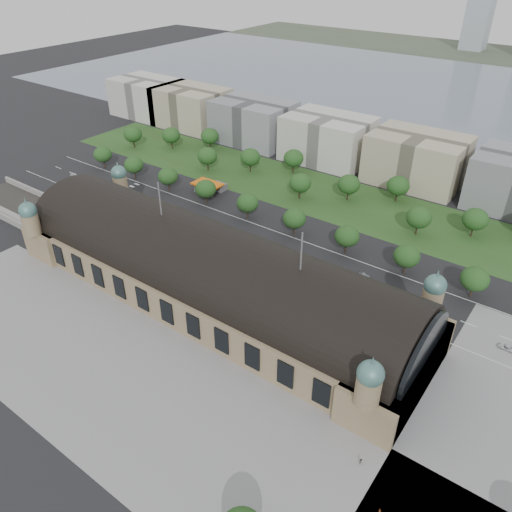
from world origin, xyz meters
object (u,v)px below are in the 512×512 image
Objects in this scene: parked_car_0 at (119,214)px; pedestrian_1 at (380,511)px; traffic_car_1 at (106,185)px; parked_car_6 at (180,233)px; parked_car_1 at (113,207)px; parked_car_2 at (133,220)px; traffic_car_4 at (254,248)px; bus_west at (271,255)px; petrol_station at (214,186)px; traffic_car_0 at (73,175)px; parked_car_3 at (126,217)px; bus_east at (321,275)px; parked_car_4 at (157,228)px; traffic_car_6 at (506,347)px; bus_mid at (314,272)px; traffic_car_2 at (125,206)px; parked_car_5 at (192,244)px; pedestrian_2 at (361,461)px; traffic_car_5 at (364,275)px.

pedestrian_1 is at bearing 44.66° from parked_car_0.
parked_car_6 reaches higher than traffic_car_1.
parked_car_1 is at bearing 99.51° from pedestrian_1.
traffic_car_4 is at bearing 78.96° from parked_car_2.
petrol_station is at bearing 55.43° from bus_west.
traffic_car_0 is 59.43m from parked_car_3.
traffic_car_0 is 54.88m from parked_car_0.
pedestrian_1 is (54.36, -68.81, -0.74)m from bus_east.
traffic_car_4 is 43.99m from parked_car_4.
traffic_car_4 is 61.69m from parked_car_3.
parked_car_4 is (75.32, -13.74, -0.10)m from traffic_car_0.
parked_car_0 is at bearing -84.33° from traffic_car_6.
bus_mid is at bearing 88.45° from traffic_car_4.
bus_east is (91.86, 10.91, 0.98)m from parked_car_3.
bus_west is at bearing 63.78° from parked_car_3.
traffic_car_2 is at bearing 74.89° from traffic_car_0.
parked_car_5 is at bearing 75.16° from traffic_car_0.
parked_car_2 is 1.15× the size of parked_car_4.
parked_car_1 is (-72.58, -9.74, 0.11)m from traffic_car_4.
bus_east reaches higher than parked_car_3.
traffic_car_1 is 0.40× the size of bus_west.
traffic_car_2 is 1.15× the size of parked_car_4.
traffic_car_1 is 0.77× the size of parked_car_1.
traffic_car_0 is 216.40m from pedestrian_1.
parked_car_4 is 2.27× the size of pedestrian_2.
traffic_car_5 is at bearing -48.23° from bus_east.
traffic_car_0 is 1.08× the size of traffic_car_4.
traffic_car_1 is 37.70m from parked_car_3.
bus_mid reaches higher than parked_car_0.
traffic_car_6 is at bearing -12.81° from petrol_station.
petrol_station is 3.06× the size of parked_car_2.
petrol_station is 145.93m from traffic_car_6.
traffic_car_2 is 79.16m from bus_west.
parked_car_2 is at bearing 104.86° from traffic_car_5.
traffic_car_6 is 70.33m from pedestrian_1.
parked_car_3 is 89.84m from bus_mid.
traffic_car_4 is 31.53m from bus_east.
traffic_car_0 is 76.56m from parked_car_4.
bus_west is at bearing -87.97° from traffic_car_6.
bus_east is (74.02, 9.51, 0.99)m from parked_car_4.
traffic_car_0 is at bearing -126.46° from parked_car_5.
traffic_car_4 is at bearing 76.71° from parked_car_6.
petrol_station reaches higher than parked_car_6.
bus_mid is 6.05× the size of pedestrian_1.
pedestrian_1 reaches higher than parked_car_4.
bus_east reaches higher than traffic_car_2.
bus_mid is (101.37, 8.05, 0.71)m from parked_car_1.
parked_car_1 reaches higher than parked_car_6.
traffic_car_5 is 0.34× the size of bus_east.
traffic_car_6 is at bearing -97.50° from traffic_car_5.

